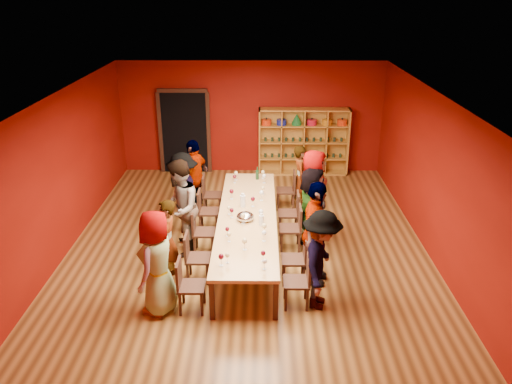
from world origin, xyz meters
TOP-DOWN VIEW (x-y plane):
  - room_shell at (0.00, 0.00)m, footprint 7.10×9.10m
  - tasting_table at (0.00, 0.00)m, footprint 1.10×4.50m
  - doorway at (-1.80, 4.43)m, footprint 1.40×0.17m
  - shelving_unit at (1.40, 4.32)m, footprint 2.40×0.40m
  - chair_person_left_0 at (-0.91, -1.93)m, footprint 0.42×0.42m
  - person_left_0 at (-1.34, -1.93)m, footprint 0.67×0.93m
  - chair_person_left_1 at (-0.91, -1.06)m, footprint 0.42×0.42m
  - person_left_1 at (-1.35, -1.06)m, footprint 0.44×0.58m
  - chair_person_left_2 at (-0.91, -0.08)m, footprint 0.42×0.42m
  - person_left_2 at (-1.27, -0.08)m, footprint 0.57×0.95m
  - chair_person_left_3 at (-0.91, 0.85)m, footprint 0.42×0.42m
  - person_left_3 at (-1.33, 0.85)m, footprint 0.58×1.15m
  - chair_person_left_4 at (-0.91, 1.73)m, footprint 0.42×0.42m
  - person_left_4 at (-1.21, 1.73)m, footprint 0.81×1.11m
  - chair_person_right_0 at (0.91, -1.79)m, footprint 0.42×0.42m
  - person_right_0 at (1.20, -1.79)m, footprint 0.70×1.15m
  - chair_person_right_1 at (0.91, -1.09)m, footprint 0.42×0.42m
  - person_right_1 at (1.17, -1.09)m, footprint 0.76×1.19m
  - chair_person_right_2 at (0.91, 0.09)m, footprint 0.42×0.42m
  - person_right_2 at (1.23, 0.09)m, footprint 0.72×1.62m
  - chair_person_right_3 at (0.91, 0.77)m, footprint 0.42×0.42m
  - person_right_3 at (1.33, 0.77)m, footprint 0.68×0.97m
  - chair_person_right_4 at (0.91, 2.00)m, footprint 0.42×0.42m
  - person_right_4 at (1.16, 2.00)m, footprint 0.42×0.56m
  - wine_glass_0 at (0.32, -1.93)m, footprint 0.07×0.07m
  - wine_glass_1 at (-0.28, -1.04)m, footprint 0.08×0.08m
  - wine_glass_2 at (-0.33, -0.85)m, footprint 0.07×0.07m
  - wine_glass_3 at (0.32, -0.77)m, footprint 0.09×0.09m
  - wine_glass_4 at (0.26, -0.19)m, footprint 0.09×0.09m
  - wine_glass_5 at (-0.30, 1.85)m, footprint 0.08×0.08m
  - wine_glass_6 at (0.10, 0.41)m, footprint 0.09×0.09m
  - wine_glass_7 at (-0.34, 0.78)m, footprint 0.09×0.09m
  - wine_glass_8 at (0.31, -1.02)m, footprint 0.08×0.08m
  - wine_glass_9 at (0.27, 0.71)m, footprint 0.09×0.09m
  - wine_glass_10 at (-0.35, 0.04)m, footprint 0.07×0.07m
  - wine_glass_11 at (0.30, 1.02)m, footprint 0.07×0.07m
  - wine_glass_12 at (-0.29, -0.09)m, footprint 0.08×0.08m
  - wine_glass_13 at (-0.01, -1.32)m, footprint 0.09×0.09m
  - wine_glass_14 at (-0.32, 1.67)m, footprint 0.08×0.08m
  - wine_glass_15 at (0.30, -1.69)m, footprint 0.08×0.08m
  - wine_glass_16 at (-0.27, -1.74)m, footprint 0.07×0.07m
  - wine_glass_17 at (-0.36, -1.83)m, footprint 0.09×0.09m
  - wine_glass_18 at (0.33, 1.68)m, footprint 0.09×0.09m
  - wine_glass_19 at (-0.07, -0.35)m, footprint 0.08×0.08m
  - wine_glass_20 at (0.30, 1.96)m, footprint 0.08×0.08m
  - spittoon_bowl at (-0.03, -0.21)m, footprint 0.33×0.33m
  - carafe_a at (-0.10, 0.41)m, footprint 0.13×0.13m
  - carafe_b at (0.27, -0.41)m, footprint 0.11×0.11m
  - wine_bottle at (0.18, 1.90)m, footprint 0.10×0.10m

SIDE VIEW (x-z plane):
  - chair_person_left_0 at x=-0.91m, z-range 0.05..0.94m
  - chair_person_left_1 at x=-0.91m, z-range 0.05..0.94m
  - chair_person_left_2 at x=-0.91m, z-range 0.05..0.94m
  - chair_person_left_3 at x=-0.91m, z-range 0.05..0.94m
  - chair_person_left_4 at x=-0.91m, z-range 0.05..0.94m
  - chair_person_right_0 at x=0.91m, z-range 0.05..0.94m
  - chair_person_right_1 at x=0.91m, z-range 0.05..0.94m
  - chair_person_right_2 at x=0.91m, z-range 0.05..0.94m
  - chair_person_right_3 at x=0.91m, z-range 0.05..0.94m
  - chair_person_right_4 at x=0.91m, z-range 0.05..0.94m
  - tasting_table at x=0.00m, z-range 0.32..1.07m
  - person_right_4 at x=1.16m, z-range 0.00..1.51m
  - person_left_1 at x=-1.35m, z-range 0.00..1.52m
  - spittoon_bowl at x=-0.03m, z-range 0.74..0.92m
  - person_right_0 at x=1.20m, z-range 0.00..1.67m
  - person_right_2 at x=1.23m, z-range 0.00..1.69m
  - person_left_3 at x=-1.33m, z-range 0.00..1.71m
  - carafe_b at x=0.27m, z-range 0.74..0.97m
  - person_left_0 at x=-1.34m, z-range 0.00..1.72m
  - person_left_4 at x=-1.21m, z-range 0.00..1.72m
  - wine_bottle at x=0.18m, z-range 0.71..1.01m
  - carafe_a at x=-0.10m, z-range 0.74..1.02m
  - wine_glass_10 at x=-0.35m, z-range 0.79..0.97m
  - wine_glass_0 at x=0.32m, z-range 0.79..0.97m
  - wine_glass_16 at x=-0.27m, z-range 0.79..0.97m
  - wine_glass_2 at x=-0.33m, z-range 0.79..0.98m
  - wine_glass_11 at x=0.30m, z-range 0.79..0.98m
  - wine_glass_1 at x=-0.28m, z-range 0.79..0.98m
  - wine_glass_14 at x=-0.32m, z-range 0.79..0.98m
  - wine_glass_15 at x=0.30m, z-range 0.79..0.99m
  - wine_glass_12 at x=-0.29m, z-range 0.79..0.99m
  - wine_glass_20 at x=0.30m, z-range 0.79..0.99m
  - wine_glass_8 at x=0.31m, z-range 0.80..1.00m
  - person_right_3 at x=1.33m, z-range 0.00..1.80m
  - wine_glass_19 at x=-0.07m, z-range 0.80..1.01m
  - wine_glass_5 at x=-0.30m, z-range 0.80..1.01m
  - wine_glass_18 at x=0.33m, z-range 0.80..1.01m
  - wine_glass_17 at x=-0.36m, z-range 0.80..1.01m
  - wine_glass_6 at x=0.10m, z-range 0.80..1.01m
  - wine_glass_13 at x=-0.01m, z-range 0.80..1.02m
  - wine_glass_7 at x=-0.34m, z-range 0.80..1.02m
  - wine_glass_3 at x=0.32m, z-range 0.80..1.02m
  - wine_glass_4 at x=0.26m, z-range 0.80..1.02m
  - wine_glass_9 at x=0.27m, z-range 0.80..1.02m
  - person_right_1 at x=1.17m, z-range 0.00..1.87m
  - person_left_2 at x=-1.27m, z-range 0.00..1.87m
  - shelving_unit at x=1.40m, z-range 0.08..1.88m
  - doorway at x=-1.80m, z-range -0.03..2.27m
  - room_shell at x=0.00m, z-range -0.02..3.02m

